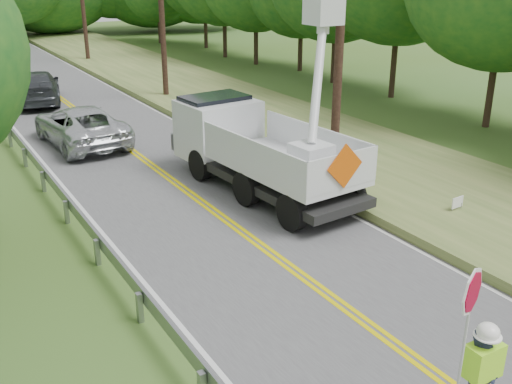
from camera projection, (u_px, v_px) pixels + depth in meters
ground at (415, 360)px, 11.53m from camera, size 140.00×140.00×0.00m
road at (148, 163)px, 22.70m from camera, size 7.20×96.00×0.03m
guardrail at (33, 160)px, 21.29m from camera, size 0.18×48.00×0.77m
utility_poles at (224, 9)px, 25.59m from camera, size 1.60×43.30×10.00m
tall_grass_verge at (300, 133)px, 26.06m from camera, size 7.00×96.00×0.30m
flagger at (480, 375)px, 9.38m from camera, size 1.16×0.48×3.12m
bucket_truck at (250, 136)px, 20.14m from camera, size 4.15×7.99×7.49m
suv_silver at (81, 125)px, 24.72m from camera, size 2.99×5.97×1.62m
suv_darkgrey at (36, 87)px, 32.00m from camera, size 3.59×6.23×1.70m
yard_sign at (457, 203)px, 17.65m from camera, size 0.48×0.06×0.70m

